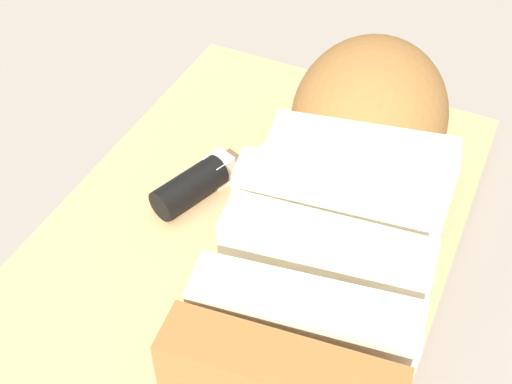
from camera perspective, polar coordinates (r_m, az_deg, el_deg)
name	(u,v)px	position (r m, az deg, el deg)	size (l,w,h in m)	color
ground_plane	(256,239)	(0.52, 0.00, -4.09)	(3.00, 3.00, 0.00)	gray
cutting_board	(256,229)	(0.51, 0.00, -3.26)	(0.40, 0.29, 0.02)	tan
bread_loaf	(349,187)	(0.46, 8.07, 0.47)	(0.36, 0.15, 0.11)	#996633
bread_knife	(217,171)	(0.53, -3.42, 1.83)	(0.26, 0.12, 0.03)	silver
crumb_near_knife	(302,210)	(0.51, 3.99, -1.61)	(0.01, 0.01, 0.01)	tan
crumb_near_loaf	(367,218)	(0.51, 9.64, -2.24)	(0.01, 0.01, 0.01)	tan
crumb_stray_left	(274,155)	(0.55, 1.62, 3.26)	(0.00, 0.00, 0.00)	tan
crumb_stray_right	(178,209)	(0.51, -6.77, -1.44)	(0.01, 0.01, 0.01)	tan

